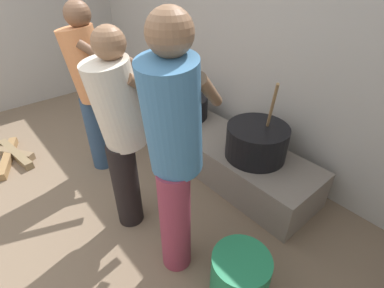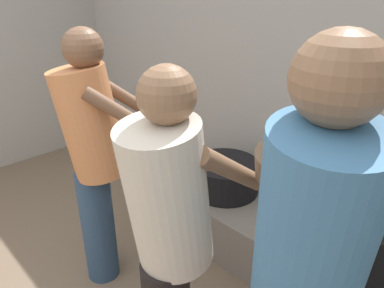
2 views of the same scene
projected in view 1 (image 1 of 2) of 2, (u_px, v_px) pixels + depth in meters
ground_plane at (0, 238)px, 2.22m from camera, size 9.98×9.98×0.00m
block_enclosure_rear at (228, 43)px, 2.94m from camera, size 5.19×0.20×2.15m
hearth_ledge at (214, 149)px, 2.92m from camera, size 2.15×0.60×0.36m
cooking_pot_main at (257, 141)px, 2.43m from camera, size 0.52×0.52×0.74m
cooking_pot_secondary at (185, 106)px, 3.07m from camera, size 0.49×0.49×0.22m
cook_in_orange_shirt at (91, 83)px, 2.51m from camera, size 0.66×0.71×1.56m
cook_in_blue_shirt at (174, 147)px, 1.56m from camera, size 0.64×0.75×1.66m
cook_in_cream_shirt at (121, 127)px, 1.93m from camera, size 0.38×0.67×1.51m
bucket_green_plastic at (239, 277)px, 1.76m from camera, size 0.36×0.36×0.35m
firewood_pile at (10, 155)px, 3.07m from camera, size 0.77×0.44×0.08m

